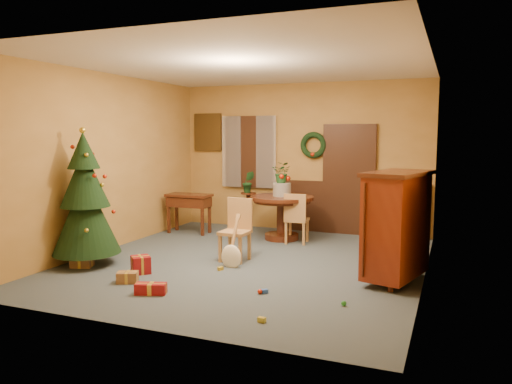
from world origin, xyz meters
The scene contains 21 objects.
room_envelope centered at (0.21, 2.70, 1.12)m, with size 5.50×5.50×5.50m.
dining_table centered at (-0.07, 1.76, 0.56)m, with size 1.16×1.16×0.79m.
urn centered at (-0.07, 1.76, 0.91)m, with size 0.33×0.33×0.24m, color slate.
centerpiece_plant centered at (-0.07, 1.76, 1.22)m, with size 0.34×0.30×0.38m, color #1E4C23.
chair_near centered at (-0.22, 0.09, 0.50)m, with size 0.42×0.42×0.94m.
chair_far centered at (0.28, 1.49, 0.48)m, with size 0.42×0.42×0.89m.
guitar centered at (-0.12, -0.33, 0.37)m, with size 0.31×0.15×0.74m, color white, non-canonical shape.
plant_stand centered at (-0.93, 2.22, 0.48)m, with size 0.30×0.30×0.77m.
stand_plant centered at (-0.93, 2.22, 0.98)m, with size 0.23×0.19×0.42m, color #19471E.
christmas_tree centered at (-2.15, -0.99, 0.95)m, with size 0.97×0.97×2.01m.
writing_desk centered at (-1.93, 1.65, 0.57)m, with size 0.86×0.44×0.76m.
sideboard centered at (2.15, -0.19, 0.77)m, with size 0.87×1.24×1.44m.
gift_a centered at (-2.14, -1.13, 0.08)m, with size 0.35×0.30×0.16m.
gift_b centered at (-1.16, -1.08, 0.12)m, with size 0.34×0.34×0.24m.
gift_c centered at (-1.06, -1.52, 0.07)m, with size 0.31×0.27×0.14m.
gift_d centered at (-0.52, -1.80, 0.06)m, with size 0.40×0.26×0.13m.
toy_a centered at (0.75, -1.28, 0.03)m, with size 0.08×0.05×0.05m, color #2953B5.
toy_b centered at (1.73, -1.36, 0.03)m, with size 0.06×0.06×0.06m, color #23822B.
toy_c centered at (-0.20, -0.55, 0.03)m, with size 0.08×0.05×0.05m, color gold.
toy_d centered at (0.71, -1.32, 0.03)m, with size 0.06×0.06×0.06m, color red.
toy_e centered at (1.05, -2.15, 0.03)m, with size 0.08×0.05×0.05m, color gold.
Camera 1 is at (2.82, -6.73, 1.91)m, focal length 35.00 mm.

